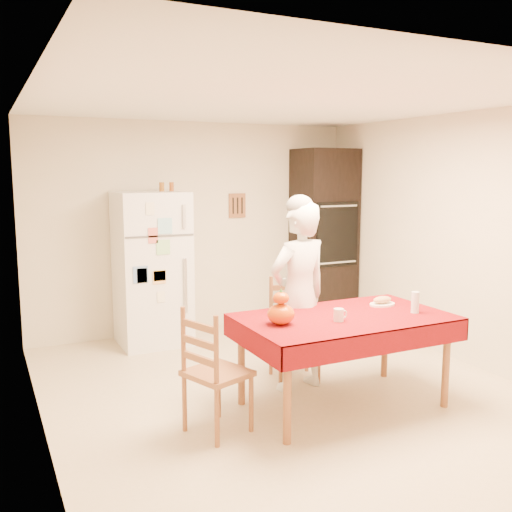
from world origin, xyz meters
TOP-DOWN VIEW (x-y plane):
  - floor at (0.00, 0.00)m, footprint 4.50×4.50m
  - room_shell at (0.00, 0.00)m, footprint 4.02×4.52m
  - refrigerator at (-0.65, 1.88)m, footprint 0.75×0.74m
  - oven_cabinet at (1.63, 1.93)m, footprint 0.70×0.62m
  - dining_table at (0.27, -0.51)m, footprint 1.70×1.00m
  - chair_far at (0.23, 0.26)m, footprint 0.50×0.48m
  - chair_left at (-0.89, -0.52)m, footprint 0.52×0.53m
  - seated_woman at (0.14, -0.01)m, footprint 0.67×0.50m
  - coffee_mug at (0.14, -0.63)m, footprint 0.08×0.08m
  - pumpkin_lower at (-0.31, -0.51)m, footprint 0.21×0.21m
  - pumpkin_upper at (-0.31, -0.51)m, footprint 0.12×0.12m
  - wine_glass at (0.86, -0.68)m, footprint 0.07×0.07m
  - bread_plate at (0.78, -0.35)m, footprint 0.24×0.24m
  - bread_loaf at (0.78, -0.35)m, footprint 0.18×0.10m
  - spice_jar_left at (-0.50, 1.93)m, footprint 0.05×0.05m
  - spice_jar_mid at (-0.50, 1.93)m, footprint 0.05×0.05m
  - spice_jar_right at (-0.39, 1.93)m, footprint 0.05×0.05m

SIDE VIEW (x-z plane):
  - floor at x=0.00m, z-range 0.00..0.00m
  - chair_far at x=0.23m, z-range 0.03..0.98m
  - chair_left at x=-0.89m, z-range 0.03..0.98m
  - dining_table at x=0.27m, z-range 0.31..1.07m
  - bread_plate at x=0.78m, z-range 0.76..0.78m
  - bread_loaf at x=0.78m, z-range 0.78..0.84m
  - coffee_mug at x=0.14m, z-range 0.76..0.86m
  - seated_woman at x=0.14m, z-range 0.00..1.67m
  - pumpkin_lower at x=-0.31m, z-range 0.76..0.92m
  - wine_glass at x=0.86m, z-range 0.76..0.94m
  - refrigerator at x=-0.65m, z-range 0.00..1.70m
  - pumpkin_upper at x=-0.31m, z-range 0.92..1.01m
  - oven_cabinet at x=1.63m, z-range 0.00..2.20m
  - room_shell at x=0.00m, z-range 0.37..2.88m
  - spice_jar_left at x=-0.50m, z-range 1.70..1.80m
  - spice_jar_mid at x=-0.50m, z-range 1.70..1.80m
  - spice_jar_right at x=-0.39m, z-range 1.70..1.80m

